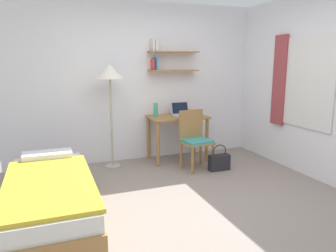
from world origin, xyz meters
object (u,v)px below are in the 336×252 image
(water_bottle, at_px, (156,110))
(bed, at_px, (50,199))
(desk_chair, at_px, (195,137))
(laptop, at_px, (181,112))
(book_stack, at_px, (195,113))
(handbag, at_px, (219,162))
(standing_lamp, at_px, (110,76))
(desk, at_px, (177,125))

(water_bottle, bearing_deg, bed, -137.17)
(desk_chair, xyz_separation_m, water_bottle, (-0.45, 0.56, 0.37))
(bed, distance_m, laptop, 2.73)
(book_stack, distance_m, handbag, 0.96)
(desk_chair, xyz_separation_m, standing_lamp, (-1.18, 0.52, 0.93))
(water_bottle, bearing_deg, desk_chair, -51.74)
(bed, bearing_deg, water_bottle, 42.83)
(laptop, distance_m, book_stack, 0.24)
(bed, distance_m, standing_lamp, 2.15)
(desk_chair, bearing_deg, standing_lamp, 156.43)
(desk_chair, distance_m, laptop, 0.66)
(standing_lamp, height_order, book_stack, standing_lamp)
(desk_chair, height_order, standing_lamp, standing_lamp)
(bed, xyz_separation_m, water_bottle, (1.69, 1.57, 0.63))
(desk, height_order, laptop, laptop)
(desk, relative_size, handbag, 2.35)
(laptop, bearing_deg, book_stack, -30.50)
(book_stack, bearing_deg, water_bottle, 171.05)
(bed, xyz_separation_m, desk_chair, (2.14, 1.00, 0.26))
(book_stack, bearing_deg, laptop, 149.50)
(water_bottle, bearing_deg, book_stack, -8.95)
(laptop, bearing_deg, bed, -143.60)
(standing_lamp, bearing_deg, laptop, 3.13)
(desk_chair, xyz_separation_m, handbag, (0.31, -0.23, -0.36))
(desk_chair, distance_m, water_bottle, 0.81)
(desk, height_order, water_bottle, water_bottle)
(bed, relative_size, book_stack, 8.25)
(water_bottle, distance_m, handbag, 1.32)
(desk, height_order, desk_chair, desk_chair)
(desk_chair, bearing_deg, laptop, 88.65)
(laptop, bearing_deg, water_bottle, -177.84)
(laptop, relative_size, handbag, 0.79)
(laptop, bearing_deg, desk, -143.27)
(desk, distance_m, book_stack, 0.36)
(desk_chair, distance_m, book_stack, 0.60)
(desk_chair, height_order, handbag, desk_chair)
(desk_chair, bearing_deg, water_bottle, 128.26)
(handbag, bearing_deg, desk_chair, 143.71)
(desk, distance_m, handbag, 0.96)
(bed, distance_m, water_bottle, 2.39)
(handbag, bearing_deg, standing_lamp, 153.51)
(water_bottle, bearing_deg, desk, -7.84)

